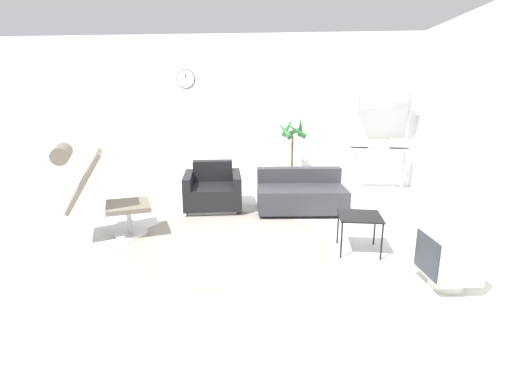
# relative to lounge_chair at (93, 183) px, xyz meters

# --- Properties ---
(ground_plane) EXTENTS (12.00, 12.00, 0.00)m
(ground_plane) POSITION_rel_lounge_chair_xyz_m (1.58, 0.27, -0.71)
(ground_plane) COLOR silver
(wall_back) EXTENTS (12.00, 0.09, 2.80)m
(wall_back) POSITION_rel_lounge_chair_xyz_m (1.58, 3.18, 0.69)
(wall_back) COLOR white
(wall_back) RESTS_ON ground_plane
(wall_right) EXTENTS (0.06, 12.00, 2.80)m
(wall_right) POSITION_rel_lounge_chair_xyz_m (4.68, 0.27, 0.69)
(wall_right) COLOR white
(wall_right) RESTS_ON ground_plane
(round_rug) EXTENTS (2.49, 2.49, 0.01)m
(round_rug) POSITION_rel_lounge_chair_xyz_m (1.68, 0.00, -0.71)
(round_rug) COLOR gray
(round_rug) RESTS_ON ground_plane
(lounge_chair) EXTENTS (1.20, 0.96, 1.20)m
(lounge_chair) POSITION_rel_lounge_chair_xyz_m (0.00, 0.00, 0.00)
(lounge_chair) COLOR #BCBCC1
(lounge_chair) RESTS_ON ground_plane
(armchair_red) EXTENTS (1.01, 0.98, 0.71)m
(armchair_red) POSITION_rel_lounge_chair_xyz_m (1.18, 1.41, -0.44)
(armchair_red) COLOR silver
(armchair_red) RESTS_ON ground_plane
(couch_low) EXTENTS (1.42, 0.99, 0.62)m
(couch_low) POSITION_rel_lounge_chair_xyz_m (2.56, 1.43, -0.47)
(couch_low) COLOR black
(couch_low) RESTS_ON ground_plane
(side_table) EXTENTS (0.48, 0.48, 0.44)m
(side_table) POSITION_rel_lounge_chair_xyz_m (3.23, -0.09, -0.31)
(side_table) COLOR black
(side_table) RESTS_ON ground_plane
(crt_television) EXTENTS (0.51, 0.57, 0.55)m
(crt_television) POSITION_rel_lounge_chair_xyz_m (3.95, -0.88, -0.41)
(crt_television) COLOR beige
(crt_television) RESTS_ON ground_plane
(potted_plant) EXTENTS (0.59, 0.59, 1.37)m
(potted_plant) POSITION_rel_lounge_chair_xyz_m (2.40, 2.63, -0.22)
(potted_plant) COLOR #333338
(potted_plant) RESTS_ON ground_plane
(shelf_unit) EXTENTS (1.05, 0.28, 2.03)m
(shelf_unit) POSITION_rel_lounge_chair_xyz_m (4.06, 2.87, 0.54)
(shelf_unit) COLOR #BCBCC1
(shelf_unit) RESTS_ON ground_plane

